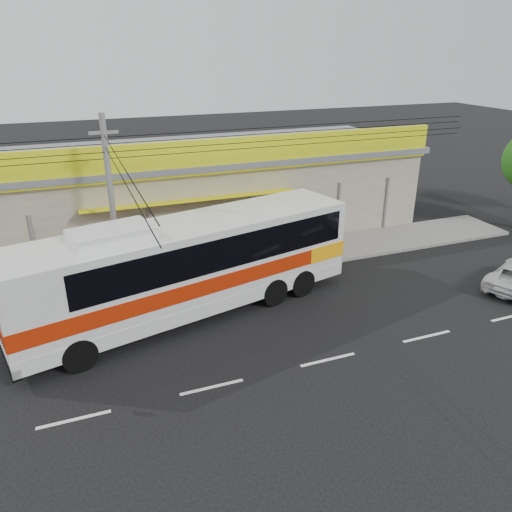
# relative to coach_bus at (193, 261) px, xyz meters

# --- Properties ---
(ground) EXTENTS (120.00, 120.00, 0.00)m
(ground) POSITION_rel_coach_bus_xyz_m (3.27, -2.21, -2.18)
(ground) COLOR black
(ground) RESTS_ON ground
(sidewalk) EXTENTS (30.00, 3.20, 0.15)m
(sidewalk) POSITION_rel_coach_bus_xyz_m (3.27, 3.79, -2.11)
(sidewalk) COLOR slate
(sidewalk) RESTS_ON ground
(lane_markings) EXTENTS (50.00, 0.12, 0.01)m
(lane_markings) POSITION_rel_coach_bus_xyz_m (3.27, -4.71, -2.18)
(lane_markings) COLOR silver
(lane_markings) RESTS_ON ground
(storefront_building) EXTENTS (22.60, 9.20, 5.70)m
(storefront_building) POSITION_rel_coach_bus_xyz_m (3.27, 9.33, 0.12)
(storefront_building) COLOR gray
(storefront_building) RESTS_ON ground
(coach_bus) EXTENTS (13.51, 5.83, 4.08)m
(coach_bus) POSITION_rel_coach_bus_xyz_m (0.00, 0.00, 0.00)
(coach_bus) COLOR silver
(coach_bus) RESTS_ON ground
(motorbike_red) EXTENTS (2.05, 1.08, 1.03)m
(motorbike_red) POSITION_rel_coach_bus_xyz_m (-5.78, 2.52, -1.52)
(motorbike_red) COLOR maroon
(motorbike_red) RESTS_ON sidewalk
(utility_pole) EXTENTS (34.00, 14.00, 7.30)m
(utility_pole) POSITION_rel_coach_bus_xyz_m (-2.44, 3.19, 3.84)
(utility_pole) COLOR slate
(utility_pole) RESTS_ON ground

